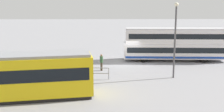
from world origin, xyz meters
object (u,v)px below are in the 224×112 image
object	(u,v)px
pedestrian_near_railing	(101,61)
info_sign	(18,64)
street_lamp	(175,35)
double_decker_bus	(174,44)

from	to	relation	value
pedestrian_near_railing	info_sign	xyz separation A→B (m)	(7.18, 3.85, 0.63)
info_sign	street_lamp	distance (m)	14.11
double_decker_bus	pedestrian_near_railing	bearing A→B (deg)	29.17
double_decker_bus	street_lamp	size ratio (longest dim) A/B	1.75
pedestrian_near_railing	info_sign	bearing A→B (deg)	28.20
street_lamp	pedestrian_near_railing	bearing A→B (deg)	-22.91
double_decker_bus	info_sign	world-z (taller)	double_decker_bus
double_decker_bus	street_lamp	xyz separation A→B (m)	(1.83, 7.58, 2.03)
info_sign	street_lamp	xyz separation A→B (m)	(-13.87, -1.02, 2.39)
street_lamp	double_decker_bus	bearing A→B (deg)	-103.58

